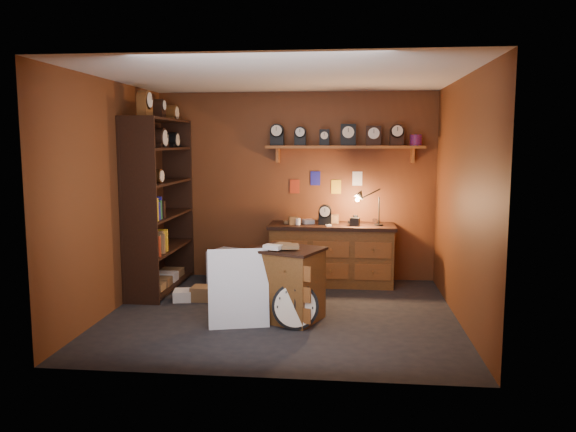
% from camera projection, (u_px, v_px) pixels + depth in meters
% --- Properties ---
extents(floor, '(4.00, 4.00, 0.00)m').
position_uv_depth(floor, '(281.00, 314.00, 6.54)').
color(floor, black).
rests_on(floor, ground).
extents(room_shell, '(4.02, 3.62, 2.71)m').
position_uv_depth(room_shell, '(286.00, 166.00, 6.42)').
color(room_shell, brown).
rests_on(room_shell, ground).
extents(shelving_unit, '(0.47, 1.60, 2.58)m').
position_uv_depth(shelving_unit, '(157.00, 197.00, 7.53)').
color(shelving_unit, black).
rests_on(shelving_unit, ground).
extents(workbench, '(1.75, 0.66, 1.36)m').
position_uv_depth(workbench, '(332.00, 251.00, 7.88)').
color(workbench, brown).
rests_on(workbench, ground).
extents(low_cabinet, '(0.89, 0.83, 0.90)m').
position_uv_depth(low_cabinet, '(288.00, 281.00, 6.28)').
color(low_cabinet, brown).
rests_on(low_cabinet, ground).
extents(big_round_clock, '(0.50, 0.17, 0.50)m').
position_uv_depth(big_round_clock, '(295.00, 306.00, 5.99)').
color(big_round_clock, black).
rests_on(big_round_clock, ground).
extents(white_panel, '(0.68, 0.34, 0.86)m').
position_uv_depth(white_panel, '(239.00, 326.00, 6.10)').
color(white_panel, silver).
rests_on(white_panel, ground).
extents(mini_fridge, '(0.58, 0.60, 0.46)m').
position_uv_depth(mini_fridge, '(228.00, 266.00, 7.98)').
color(mini_fridge, silver).
rests_on(mini_fridge, ground).
extents(floor_box_a, '(0.30, 0.26, 0.18)m').
position_uv_depth(floor_box_a, '(204.00, 293.00, 7.09)').
color(floor_box_a, brown).
rests_on(floor_box_a, ground).
extents(floor_box_b, '(0.27, 0.30, 0.13)m').
position_uv_depth(floor_box_b, '(183.00, 295.00, 7.08)').
color(floor_box_b, white).
rests_on(floor_box_b, ground).
extents(floor_box_c, '(0.28, 0.26, 0.17)m').
position_uv_depth(floor_box_c, '(276.00, 287.00, 7.41)').
color(floor_box_c, brown).
rests_on(floor_box_c, ground).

